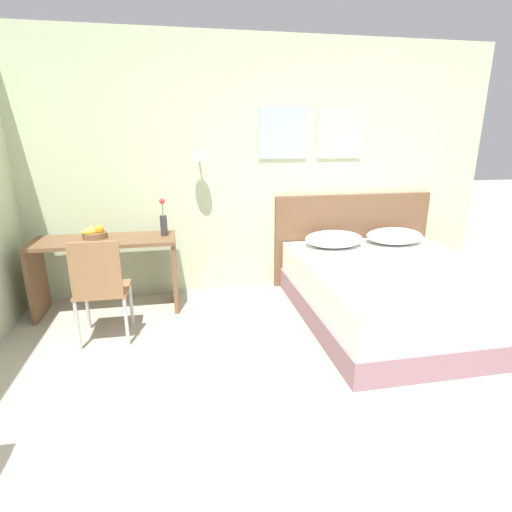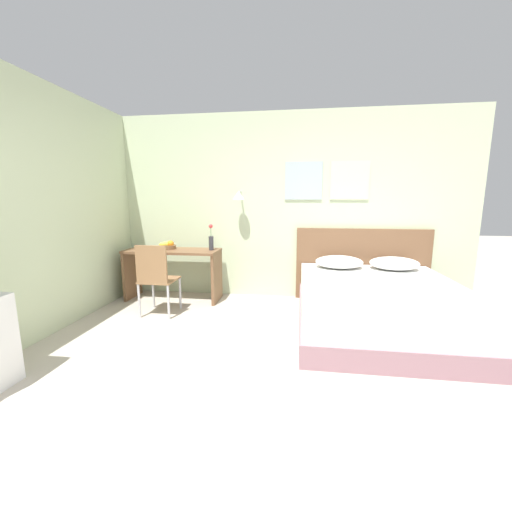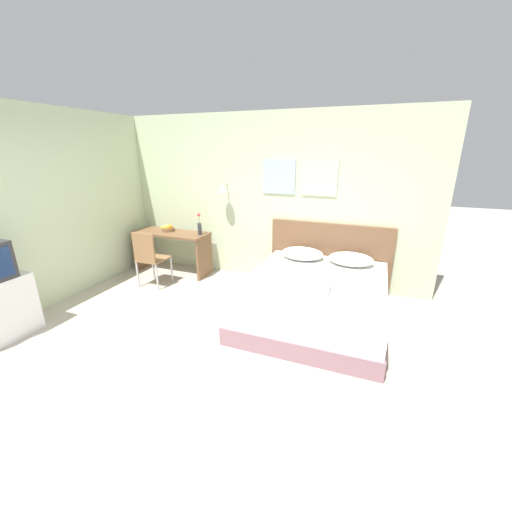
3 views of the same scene
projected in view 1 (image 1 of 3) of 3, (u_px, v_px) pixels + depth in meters
ground_plane at (340, 469)px, 2.10m from camera, size 24.00×24.00×0.00m
wall_back at (250, 169)px, 4.26m from camera, size 5.44×0.31×2.65m
bed at (396, 292)px, 3.75m from camera, size 1.73×2.03×0.53m
headboard at (352, 239)px, 4.66m from camera, size 1.85×0.06×1.04m
pillow_left at (334, 239)px, 4.27m from camera, size 0.63×0.47×0.16m
pillow_right at (394, 236)px, 4.40m from camera, size 0.63×0.47×0.16m
folded_towel_near_foot at (424, 273)px, 3.39m from camera, size 0.33×0.26×0.06m
desk at (106, 260)px, 3.86m from camera, size 1.33×0.51×0.73m
desk_chair at (100, 284)px, 3.23m from camera, size 0.42×0.42×0.91m
fruit_bowl at (95, 233)px, 3.81m from camera, size 0.23×0.22×0.13m
flower_vase at (164, 222)px, 3.89m from camera, size 0.07×0.07×0.37m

